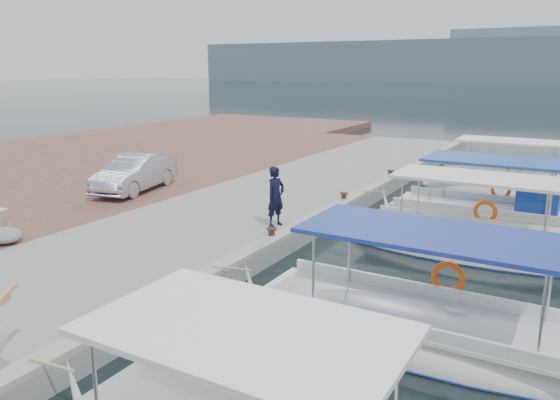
{
  "coord_description": "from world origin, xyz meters",
  "views": [
    {
      "loc": [
        6.98,
        -10.82,
        5.11
      ],
      "look_at": [
        -1.0,
        3.1,
        1.2
      ],
      "focal_mm": 35.0,
      "sensor_mm": 36.0,
      "label": 1
    }
  ],
  "objects_px": {
    "fishing_caique_d": "(487,220)",
    "fisherman": "(276,197)",
    "fishing_caique_c": "(465,249)",
    "fishing_caique_b": "(415,336)",
    "parked_car": "(135,173)",
    "fishing_caique_e": "(501,190)"
  },
  "relations": [
    {
      "from": "fishing_caique_d",
      "to": "fisherman",
      "type": "bearing_deg",
      "value": -136.06
    },
    {
      "from": "fishing_caique_c",
      "to": "fisherman",
      "type": "xyz_separation_m",
      "value": [
        -5.16,
        -1.76,
        1.27
      ]
    },
    {
      "from": "fishing_caique_b",
      "to": "fishing_caique_c",
      "type": "height_order",
      "value": "same"
    },
    {
      "from": "fishing_caique_d",
      "to": "fisherman",
      "type": "relative_size",
      "value": 4.0
    },
    {
      "from": "fishing_caique_c",
      "to": "fishing_caique_d",
      "type": "bearing_deg",
      "value": 89.34
    },
    {
      "from": "fishing_caique_b",
      "to": "fisherman",
      "type": "relative_size",
      "value": 4.38
    },
    {
      "from": "fishing_caique_c",
      "to": "fishing_caique_e",
      "type": "relative_size",
      "value": 1.09
    },
    {
      "from": "fishing_caique_b",
      "to": "fishing_caique_c",
      "type": "distance_m",
      "value": 5.79
    },
    {
      "from": "fishing_caique_b",
      "to": "parked_car",
      "type": "relative_size",
      "value": 1.9
    },
    {
      "from": "fisherman",
      "to": "fishing_caique_c",
      "type": "bearing_deg",
      "value": -58.36
    },
    {
      "from": "fishing_caique_c",
      "to": "fishing_caique_d",
      "type": "relative_size",
      "value": 1.02
    },
    {
      "from": "fishing_caique_d",
      "to": "fishing_caique_b",
      "type": "bearing_deg",
      "value": -88.51
    },
    {
      "from": "fishing_caique_c",
      "to": "fishing_caique_b",
      "type": "bearing_deg",
      "value": -87.3
    },
    {
      "from": "fishing_caique_c",
      "to": "fishing_caique_e",
      "type": "xyz_separation_m",
      "value": [
        -0.29,
        8.58,
        0.0
      ]
    },
    {
      "from": "parked_car",
      "to": "fisherman",
      "type": "bearing_deg",
      "value": -23.85
    },
    {
      "from": "fishing_caique_c",
      "to": "fishing_caique_e",
      "type": "bearing_deg",
      "value": 91.92
    },
    {
      "from": "fishing_caique_b",
      "to": "parked_car",
      "type": "height_order",
      "value": "fishing_caique_b"
    },
    {
      "from": "fishing_caique_c",
      "to": "fisherman",
      "type": "bearing_deg",
      "value": -161.19
    },
    {
      "from": "fishing_caique_b",
      "to": "fishing_caique_d",
      "type": "distance_m",
      "value": 9.04
    },
    {
      "from": "fishing_caique_b",
      "to": "fisherman",
      "type": "xyz_separation_m",
      "value": [
        -5.44,
        4.03,
        1.27
      ]
    },
    {
      "from": "fishing_caique_e",
      "to": "fishing_caique_d",
      "type": "bearing_deg",
      "value": -86.51
    },
    {
      "from": "fishing_caique_c",
      "to": "fishing_caique_d",
      "type": "xyz_separation_m",
      "value": [
        0.04,
        3.25,
        0.07
      ]
    }
  ]
}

